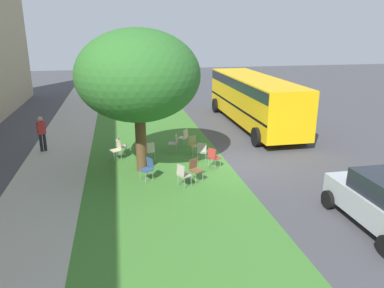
{
  "coord_description": "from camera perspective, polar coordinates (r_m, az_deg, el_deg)",
  "views": [
    {
      "loc": [
        -14.54,
        4.74,
        5.68
      ],
      "look_at": [
        0.55,
        1.73,
        0.86
      ],
      "focal_mm": 34.96,
      "sensor_mm": 36.0,
      "label": 1
    }
  ],
  "objects": [
    {
      "name": "sidewalk_strip",
      "position": [
        15.87,
        -20.92,
        -4.79
      ],
      "size": [
        48.0,
        2.8,
        0.01
      ],
      "primitive_type": "cube",
      "color": "#ADA89E",
      "rests_on": "ground"
    },
    {
      "name": "chair_11",
      "position": [
        13.81,
        -1.38,
        -4.57
      ],
      "size": [
        0.57,
        0.57,
        0.88
      ],
      "color": "#ADA393",
      "rests_on": "ground"
    },
    {
      "name": "street_tree",
      "position": [
        14.78,
        -8.21,
        10.26
      ],
      "size": [
        4.84,
        4.84,
        5.7
      ],
      "color": "brown",
      "rests_on": "ground"
    },
    {
      "name": "chair_9",
      "position": [
        17.0,
        -11.39,
        -0.65
      ],
      "size": [
        0.55,
        0.56,
        0.88
      ],
      "color": "beige",
      "rests_on": "ground"
    },
    {
      "name": "chair_4",
      "position": [
        16.54,
        -6.51,
        -0.92
      ],
      "size": [
        0.5,
        0.5,
        0.88
      ],
      "color": "beige",
      "rests_on": "ground"
    },
    {
      "name": "school_bus",
      "position": [
        22.6,
        9.4,
        7.16
      ],
      "size": [
        10.4,
        2.8,
        2.88
      ],
      "color": "yellow",
      "rests_on": "ground"
    },
    {
      "name": "chair_8",
      "position": [
        16.38,
        1.58,
        -0.99
      ],
      "size": [
        0.56,
        0.55,
        0.88
      ],
      "color": "#ADA393",
      "rests_on": "ground"
    },
    {
      "name": "chair_0",
      "position": [
        17.59,
        -7.94,
        0.15
      ],
      "size": [
        0.48,
        0.49,
        0.88
      ],
      "color": "brown",
      "rests_on": "ground"
    },
    {
      "name": "chair_5",
      "position": [
        15.67,
        3.28,
        -1.89
      ],
      "size": [
        0.58,
        0.58,
        0.88
      ],
      "color": "#B7332D",
      "rests_on": "ground"
    },
    {
      "name": "chair_3",
      "position": [
        14.34,
        0.48,
        -3.73
      ],
      "size": [
        0.57,
        0.56,
        0.88
      ],
      "color": "brown",
      "rests_on": "ground"
    },
    {
      "name": "chair_1",
      "position": [
        18.49,
        -1.27,
        1.17
      ],
      "size": [
        0.58,
        0.59,
        0.88
      ],
      "color": "beige",
      "rests_on": "ground"
    },
    {
      "name": "parked_car",
      "position": [
        12.33,
        27.24,
        -7.81
      ],
      "size": [
        3.7,
        1.92,
        1.65
      ],
      "color": "#ADB2B7",
      "rests_on": "ground"
    },
    {
      "name": "grass_verge",
      "position": [
        15.69,
        -4.88,
        -3.9
      ],
      "size": [
        48.0,
        6.0,
        0.01
      ],
      "primitive_type": "cube",
      "color": "#3D752D",
      "rests_on": "ground"
    },
    {
      "name": "chair_6",
      "position": [
        14.53,
        -6.75,
        -3.55
      ],
      "size": [
        0.57,
        0.57,
        0.88
      ],
      "color": "#335184",
      "rests_on": "ground"
    },
    {
      "name": "chair_7",
      "position": [
        17.62,
        -2.72,
        0.32
      ],
      "size": [
        0.51,
        0.51,
        0.88
      ],
      "color": "#ADA393",
      "rests_on": "ground"
    },
    {
      "name": "chair_10",
      "position": [
        17.31,
        0.18,
        0.03
      ],
      "size": [
        0.53,
        0.53,
        0.88
      ],
      "color": "olive",
      "rests_on": "ground"
    },
    {
      "name": "chair_2",
      "position": [
        17.54,
        -10.9,
        -0.06
      ],
      "size": [
        0.47,
        0.47,
        0.88
      ],
      "color": "#ADA393",
      "rests_on": "ground"
    },
    {
      "name": "pedestrian_0",
      "position": [
        19.06,
        -21.95,
        1.65
      ],
      "size": [
        0.36,
        0.41,
        1.69
      ],
      "color": "black",
      "rests_on": "ground"
    },
    {
      "name": "ground",
      "position": [
        16.32,
        6.37,
        -3.1
      ],
      "size": [
        80.0,
        80.0,
        0.0
      ],
      "primitive_type": "plane",
      "color": "#424247"
    }
  ]
}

